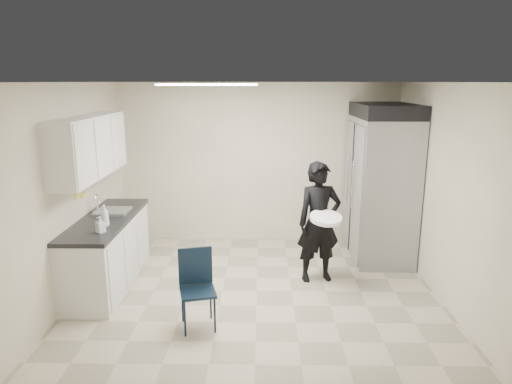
{
  "coord_description": "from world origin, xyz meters",
  "views": [
    {
      "loc": [
        0.06,
        -5.37,
        2.61
      ],
      "look_at": [
        -0.01,
        0.2,
        1.26
      ],
      "focal_mm": 32.0,
      "sensor_mm": 36.0,
      "label": 1
    }
  ],
  "objects_px": {
    "lower_counter": "(108,253)",
    "man_tuxedo": "(319,222)",
    "commercial_fridge": "(380,189)",
    "folding_chair": "(198,292)"
  },
  "relations": [
    {
      "from": "folding_chair",
      "to": "man_tuxedo",
      "type": "xyz_separation_m",
      "value": [
        1.44,
        1.26,
        0.39
      ]
    },
    {
      "from": "folding_chair",
      "to": "man_tuxedo",
      "type": "bearing_deg",
      "value": 27.07
    },
    {
      "from": "lower_counter",
      "to": "commercial_fridge",
      "type": "distance_m",
      "value": 3.98
    },
    {
      "from": "man_tuxedo",
      "to": "commercial_fridge",
      "type": "bearing_deg",
      "value": 29.17
    },
    {
      "from": "commercial_fridge",
      "to": "man_tuxedo",
      "type": "relative_size",
      "value": 1.31
    },
    {
      "from": "commercial_fridge",
      "to": "man_tuxedo",
      "type": "bearing_deg",
      "value": -138.58
    },
    {
      "from": "lower_counter",
      "to": "man_tuxedo",
      "type": "relative_size",
      "value": 1.18
    },
    {
      "from": "lower_counter",
      "to": "commercial_fridge",
      "type": "relative_size",
      "value": 0.9
    },
    {
      "from": "lower_counter",
      "to": "folding_chair",
      "type": "distance_m",
      "value": 1.71
    },
    {
      "from": "commercial_fridge",
      "to": "lower_counter",
      "type": "bearing_deg",
      "value": -164.12
    }
  ]
}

